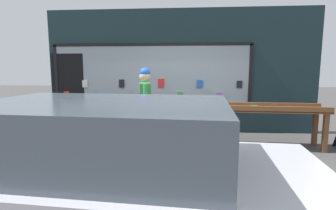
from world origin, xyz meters
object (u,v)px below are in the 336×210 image
Objects in this scene: display_table_left at (102,112)px; small_dog at (166,142)px; person_browsing at (145,103)px; parked_car at (105,172)px; display_table_right at (256,112)px.

small_dog is (1.51, -0.66, -0.48)m from display_table_left.
display_table_left reaches higher than small_dog.
person_browsing is 0.89m from small_dog.
parked_car reaches higher than display_table_left.
parked_car reaches higher than display_table_right.
parked_car reaches higher than small_dog.
parked_car is (-2.22, -3.41, -0.03)m from display_table_right.
parked_car is (-0.33, -2.75, 0.49)m from small_dog.
person_browsing reaches higher than small_dog.
display_table_right is 2.39m from person_browsing.
parked_car is at bearing 170.46° from person_browsing.
small_dog is at bearing -23.46° from display_table_left.
person_browsing is 3.30× the size of small_dog.
display_table_right is at bearing -89.24° from person_browsing.
small_dog is (-1.89, -0.66, -0.52)m from display_table_right.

